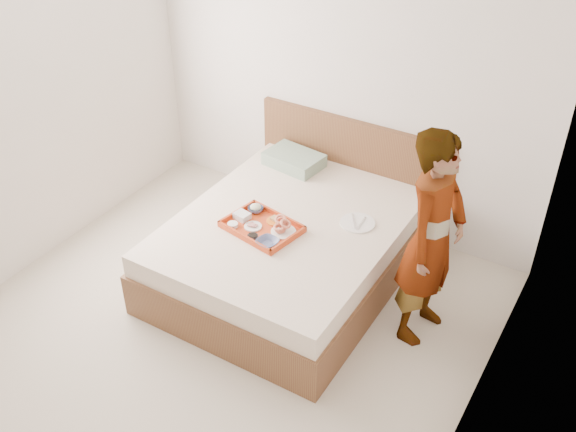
# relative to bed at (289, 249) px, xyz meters

# --- Properties ---
(ground) EXTENTS (3.50, 4.00, 0.01)m
(ground) POSITION_rel_bed_xyz_m (-0.12, -1.00, -0.27)
(ground) COLOR #BAB09E
(ground) RESTS_ON ground
(wall_back) EXTENTS (3.50, 0.01, 2.60)m
(wall_back) POSITION_rel_bed_xyz_m (-0.12, 1.00, 1.04)
(wall_back) COLOR silver
(wall_back) RESTS_ON ground
(wall_right) EXTENTS (0.01, 4.00, 2.60)m
(wall_right) POSITION_rel_bed_xyz_m (1.63, -1.00, 1.04)
(wall_right) COLOR silver
(wall_right) RESTS_ON ground
(bed) EXTENTS (1.65, 2.00, 0.53)m
(bed) POSITION_rel_bed_xyz_m (0.00, 0.00, 0.00)
(bed) COLOR brown
(bed) RESTS_ON ground
(headboard) EXTENTS (1.65, 0.06, 0.95)m
(headboard) POSITION_rel_bed_xyz_m (0.00, 0.97, 0.21)
(headboard) COLOR brown
(headboard) RESTS_ON ground
(pillow) EXTENTS (0.50, 0.37, 0.11)m
(pillow) POSITION_rel_bed_xyz_m (-0.39, 0.72, 0.32)
(pillow) COLOR #93AF8D
(pillow) RESTS_ON bed
(tray) EXTENTS (0.60, 0.48, 0.05)m
(tray) POSITION_rel_bed_xyz_m (-0.12, -0.20, 0.29)
(tray) COLOR red
(tray) RESTS_ON bed
(prawn_plate) EXTENTS (0.22, 0.22, 0.01)m
(prawn_plate) POSITION_rel_bed_xyz_m (0.05, -0.17, 0.29)
(prawn_plate) COLOR white
(prawn_plate) RESTS_ON tray
(navy_bowl_big) EXTENTS (0.18, 0.18, 0.04)m
(navy_bowl_big) POSITION_rel_bed_xyz_m (0.03, -0.35, 0.30)
(navy_bowl_big) COLOR #191B4D
(navy_bowl_big) RESTS_ON tray
(sauce_dish) EXTENTS (0.09, 0.09, 0.03)m
(sauce_dish) POSITION_rel_bed_xyz_m (-0.10, -0.34, 0.29)
(sauce_dish) COLOR black
(sauce_dish) RESTS_ON tray
(meat_plate) EXTENTS (0.15, 0.15, 0.01)m
(meat_plate) POSITION_rel_bed_xyz_m (-0.18, -0.23, 0.28)
(meat_plate) COLOR white
(meat_plate) RESTS_ON tray
(bread_plate) EXTENTS (0.15, 0.15, 0.01)m
(bread_plate) POSITION_rel_bed_xyz_m (-0.07, -0.08, 0.28)
(bread_plate) COLOR orange
(bread_plate) RESTS_ON tray
(salad_bowl) EXTENTS (0.14, 0.14, 0.04)m
(salad_bowl) POSITION_rel_bed_xyz_m (-0.27, -0.04, 0.30)
(salad_bowl) COLOR #191B4D
(salad_bowl) RESTS_ON tray
(plastic_tub) EXTENTS (0.13, 0.11, 0.05)m
(plastic_tub) POSITION_rel_bed_xyz_m (-0.30, -0.18, 0.30)
(plastic_tub) COLOR silver
(plastic_tub) RESTS_ON tray
(cheese_round) EXTENTS (0.09, 0.09, 0.03)m
(cheese_round) POSITION_rel_bed_xyz_m (-0.31, -0.29, 0.29)
(cheese_round) COLOR white
(cheese_round) RESTS_ON tray
(dinner_plate) EXTENTS (0.32, 0.32, 0.01)m
(dinner_plate) POSITION_rel_bed_xyz_m (0.45, 0.23, 0.27)
(dinner_plate) COLOR white
(dinner_plate) RESTS_ON bed
(person) EXTENTS (0.44, 0.62, 1.58)m
(person) POSITION_rel_bed_xyz_m (1.10, -0.01, 0.53)
(person) COLOR white
(person) RESTS_ON ground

